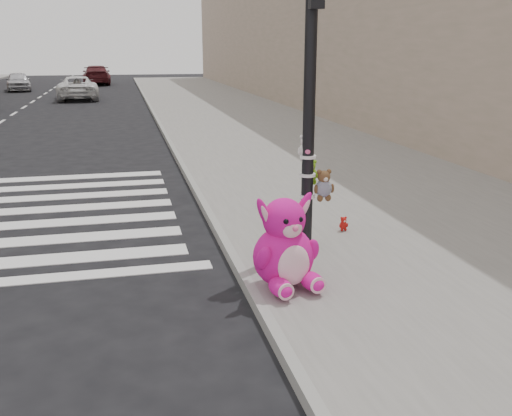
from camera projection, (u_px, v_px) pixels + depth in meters
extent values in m
plane|color=black|center=(117.00, 338.00, 5.81)|extent=(120.00, 120.00, 0.00)
cube|color=slate|center=(297.00, 149.00, 16.26)|extent=(7.00, 80.00, 0.14)
cube|color=gray|center=(175.00, 154.00, 15.50)|extent=(0.12, 80.00, 0.15)
cylinder|color=black|center=(309.00, 104.00, 7.49)|extent=(0.16, 0.16, 4.00)
cylinder|color=white|center=(307.00, 196.00, 7.83)|extent=(0.22, 0.22, 0.04)
cylinder|color=white|center=(307.00, 175.00, 7.75)|extent=(0.22, 0.22, 0.04)
cylinder|color=white|center=(308.00, 157.00, 7.68)|extent=(0.22, 0.22, 0.04)
ellipsoid|color=#E31394|center=(280.00, 290.00, 6.37)|extent=(0.31, 0.42, 0.21)
ellipsoid|color=#E31394|center=(312.00, 284.00, 6.54)|extent=(0.31, 0.42, 0.21)
ellipsoid|color=#E31394|center=(283.00, 256.00, 6.66)|extent=(0.84, 0.76, 0.73)
ellipsoid|color=#F9BFD1|center=(294.00, 265.00, 6.45)|extent=(0.43, 0.23, 0.48)
sphere|color=#E31394|center=(284.00, 219.00, 6.54)|extent=(0.59, 0.59, 0.50)
ellipsoid|color=#E31394|center=(265.00, 216.00, 6.44)|extent=(0.36, 0.17, 0.50)
ellipsoid|color=#E31394|center=(300.00, 211.00, 6.63)|extent=(0.36, 0.17, 0.50)
imported|color=white|center=(78.00, 88.00, 32.23)|extent=(2.44, 4.83, 1.31)
imported|color=#4E161B|center=(97.00, 75.00, 45.18)|extent=(2.28, 5.21, 1.49)
imported|color=silver|center=(18.00, 81.00, 38.63)|extent=(2.10, 3.95, 1.28)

